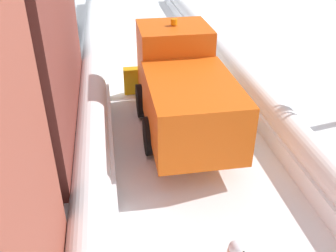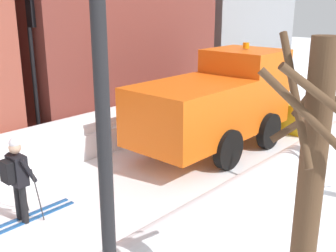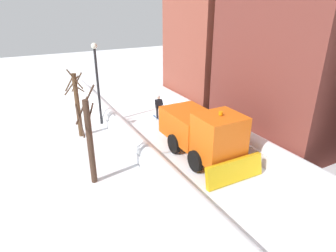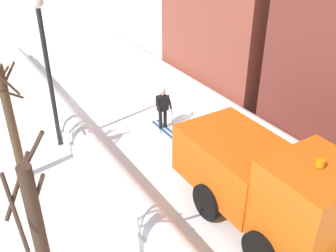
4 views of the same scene
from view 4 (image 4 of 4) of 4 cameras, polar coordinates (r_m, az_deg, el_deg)
ground_plane at (r=11.80m, az=13.63°, el=-14.49°), size 80.00×80.00×0.00m
snowbank_left at (r=13.24m, az=22.76°, el=-7.55°), size 1.10×36.00×1.19m
plow_truck at (r=10.98m, az=14.37°, el=-8.25°), size 3.20×5.98×3.12m
skier at (r=15.59m, az=-0.79°, el=2.94°), size 0.62×1.80×1.81m
traffic_light_pole at (r=14.79m, az=14.99°, el=9.61°), size 0.28×0.42×4.56m
street_lamp at (r=14.06m, az=-17.40°, el=9.47°), size 0.40×0.40×5.54m
bare_tree_near at (r=13.07m, az=-22.05°, el=0.70°), size 1.19×1.23×4.38m
bare_tree_mid at (r=8.49m, az=-18.13°, el=-16.09°), size 0.98×1.01×4.74m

